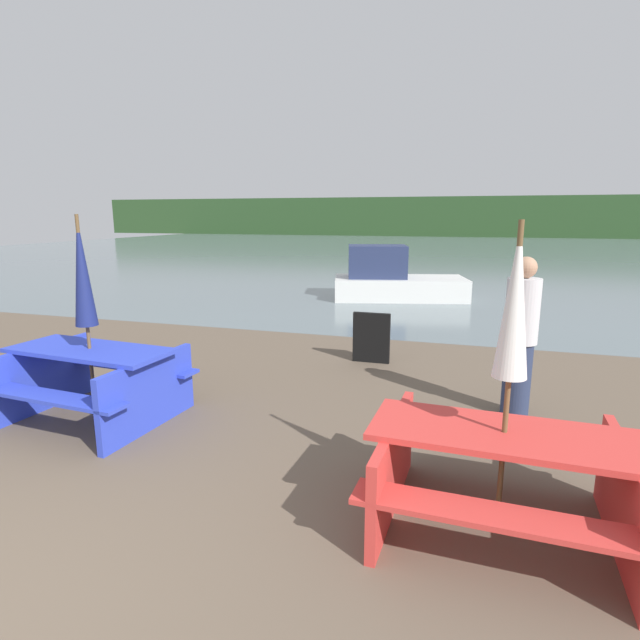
{
  "coord_description": "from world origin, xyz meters",
  "views": [
    {
      "loc": [
        2.7,
        -1.2,
        2.16
      ],
      "look_at": [
        0.89,
        4.75,
        0.85
      ],
      "focal_mm": 28.0,
      "sensor_mm": 36.0,
      "label": 1
    }
  ],
  "objects_px": {
    "boat": "(393,280)",
    "picnic_table_red": "(501,470)",
    "picnic_table_blue": "(92,377)",
    "signboard": "(371,338)",
    "umbrella_white": "(515,305)",
    "person": "(520,338)",
    "umbrella_navy": "(82,273)"
  },
  "relations": [
    {
      "from": "boat",
      "to": "picnic_table_red",
      "type": "bearing_deg",
      "value": -90.81
    },
    {
      "from": "picnic_table_blue",
      "to": "signboard",
      "type": "height_order",
      "value": "picnic_table_blue"
    },
    {
      "from": "picnic_table_red",
      "to": "signboard",
      "type": "height_order",
      "value": "signboard"
    },
    {
      "from": "picnic_table_blue",
      "to": "signboard",
      "type": "relative_size",
      "value": 2.48
    },
    {
      "from": "umbrella_white",
      "to": "person",
      "type": "relative_size",
      "value": 1.23
    },
    {
      "from": "picnic_table_red",
      "to": "boat",
      "type": "distance_m",
      "value": 9.88
    },
    {
      "from": "boat",
      "to": "umbrella_navy",
      "type": "bearing_deg",
      "value": -115.73
    },
    {
      "from": "picnic_table_blue",
      "to": "signboard",
      "type": "xyz_separation_m",
      "value": [
        2.45,
        2.95,
        -0.1
      ]
    },
    {
      "from": "person",
      "to": "signboard",
      "type": "xyz_separation_m",
      "value": [
        -1.91,
        1.52,
        -0.5
      ]
    },
    {
      "from": "signboard",
      "to": "person",
      "type": "bearing_deg",
      "value": -38.58
    },
    {
      "from": "picnic_table_red",
      "to": "umbrella_white",
      "type": "bearing_deg",
      "value": 0.0
    },
    {
      "from": "boat",
      "to": "signboard",
      "type": "xyz_separation_m",
      "value": [
        0.59,
        -5.88,
        -0.12
      ]
    },
    {
      "from": "person",
      "to": "signboard",
      "type": "distance_m",
      "value": 2.49
    },
    {
      "from": "umbrella_navy",
      "to": "person",
      "type": "distance_m",
      "value": 4.64
    },
    {
      "from": "umbrella_white",
      "to": "signboard",
      "type": "relative_size",
      "value": 2.85
    },
    {
      "from": "person",
      "to": "umbrella_white",
      "type": "bearing_deg",
      "value": -96.88
    },
    {
      "from": "picnic_table_red",
      "to": "umbrella_navy",
      "type": "bearing_deg",
      "value": 168.99
    },
    {
      "from": "umbrella_navy",
      "to": "person",
      "type": "height_order",
      "value": "umbrella_navy"
    },
    {
      "from": "umbrella_navy",
      "to": "boat",
      "type": "height_order",
      "value": "umbrella_navy"
    },
    {
      "from": "signboard",
      "to": "picnic_table_red",
      "type": "bearing_deg",
      "value": -66.37
    },
    {
      "from": "person",
      "to": "picnic_table_blue",
      "type": "bearing_deg",
      "value": -161.84
    },
    {
      "from": "picnic_table_red",
      "to": "signboard",
      "type": "bearing_deg",
      "value": 113.63
    },
    {
      "from": "picnic_table_blue",
      "to": "picnic_table_red",
      "type": "bearing_deg",
      "value": -11.01
    },
    {
      "from": "picnic_table_red",
      "to": "person",
      "type": "height_order",
      "value": "person"
    },
    {
      "from": "picnic_table_red",
      "to": "picnic_table_blue",
      "type": "xyz_separation_m",
      "value": [
        -4.09,
        0.8,
        0.03
      ]
    },
    {
      "from": "umbrella_white",
      "to": "signboard",
      "type": "bearing_deg",
      "value": 113.63
    },
    {
      "from": "boat",
      "to": "signboard",
      "type": "height_order",
      "value": "boat"
    },
    {
      "from": "umbrella_navy",
      "to": "person",
      "type": "xyz_separation_m",
      "value": [
        4.35,
        1.43,
        -0.7
      ]
    },
    {
      "from": "umbrella_navy",
      "to": "umbrella_white",
      "type": "relative_size",
      "value": 1.02
    },
    {
      "from": "picnic_table_blue",
      "to": "person",
      "type": "distance_m",
      "value": 4.6
    },
    {
      "from": "picnic_table_blue",
      "to": "umbrella_navy",
      "type": "relative_size",
      "value": 0.86
    },
    {
      "from": "picnic_table_red",
      "to": "umbrella_white",
      "type": "relative_size",
      "value": 0.86
    }
  ]
}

